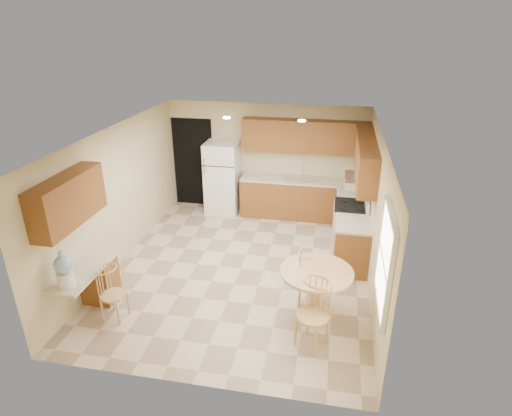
% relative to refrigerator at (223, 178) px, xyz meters
% --- Properties ---
extents(floor, '(5.50, 5.50, 0.00)m').
position_rel_refrigerator_xyz_m(floor, '(0.95, -2.40, -0.83)').
color(floor, beige).
rests_on(floor, ground).
extents(ceiling, '(4.50, 5.50, 0.02)m').
position_rel_refrigerator_xyz_m(ceiling, '(0.95, -2.40, 1.67)').
color(ceiling, white).
rests_on(ceiling, wall_back).
extents(wall_back, '(4.50, 0.02, 2.50)m').
position_rel_refrigerator_xyz_m(wall_back, '(0.95, 0.35, 0.42)').
color(wall_back, beige).
rests_on(wall_back, floor).
extents(wall_front, '(4.50, 0.02, 2.50)m').
position_rel_refrigerator_xyz_m(wall_front, '(0.95, -5.15, 0.42)').
color(wall_front, beige).
rests_on(wall_front, floor).
extents(wall_left, '(0.02, 5.50, 2.50)m').
position_rel_refrigerator_xyz_m(wall_left, '(-1.30, -2.40, 0.42)').
color(wall_left, beige).
rests_on(wall_left, floor).
extents(wall_right, '(0.02, 5.50, 2.50)m').
position_rel_refrigerator_xyz_m(wall_right, '(3.20, -2.40, 0.42)').
color(wall_right, beige).
rests_on(wall_right, floor).
extents(doorway, '(0.90, 0.02, 2.10)m').
position_rel_refrigerator_xyz_m(doorway, '(-0.80, 0.34, 0.22)').
color(doorway, black).
rests_on(doorway, floor).
extents(base_cab_back, '(2.75, 0.60, 0.87)m').
position_rel_refrigerator_xyz_m(base_cab_back, '(1.83, 0.05, -0.40)').
color(base_cab_back, brown).
rests_on(base_cab_back, floor).
extents(counter_back, '(2.75, 0.63, 0.04)m').
position_rel_refrigerator_xyz_m(counter_back, '(1.83, 0.05, 0.06)').
color(counter_back, beige).
rests_on(counter_back, base_cab_back).
extents(base_cab_right_a, '(0.60, 0.59, 0.87)m').
position_rel_refrigerator_xyz_m(base_cab_right_a, '(2.90, -0.54, -0.40)').
color(base_cab_right_a, brown).
rests_on(base_cab_right_a, floor).
extents(counter_right_a, '(0.63, 0.59, 0.04)m').
position_rel_refrigerator_xyz_m(counter_right_a, '(2.90, -0.54, 0.06)').
color(counter_right_a, beige).
rests_on(counter_right_a, base_cab_right_a).
extents(base_cab_right_b, '(0.60, 0.80, 0.87)m').
position_rel_refrigerator_xyz_m(base_cab_right_b, '(2.90, -2.00, -0.40)').
color(base_cab_right_b, brown).
rests_on(base_cab_right_b, floor).
extents(counter_right_b, '(0.63, 0.80, 0.04)m').
position_rel_refrigerator_xyz_m(counter_right_b, '(2.90, -2.00, 0.06)').
color(counter_right_b, beige).
rests_on(counter_right_b, base_cab_right_b).
extents(upper_cab_back, '(2.75, 0.33, 0.70)m').
position_rel_refrigerator_xyz_m(upper_cab_back, '(1.83, 0.19, 1.02)').
color(upper_cab_back, brown).
rests_on(upper_cab_back, wall_back).
extents(upper_cab_right, '(0.33, 2.42, 0.70)m').
position_rel_refrigerator_xyz_m(upper_cab_right, '(3.04, -1.19, 1.02)').
color(upper_cab_right, brown).
rests_on(upper_cab_right, wall_right).
extents(upper_cab_left, '(0.33, 1.40, 0.70)m').
position_rel_refrigerator_xyz_m(upper_cab_left, '(-1.13, -4.00, 1.02)').
color(upper_cab_left, brown).
rests_on(upper_cab_left, wall_left).
extents(sink, '(0.78, 0.44, 0.01)m').
position_rel_refrigerator_xyz_m(sink, '(1.80, 0.05, 0.08)').
color(sink, silver).
rests_on(sink, counter_back).
extents(range_hood, '(0.50, 0.76, 0.14)m').
position_rel_refrigerator_xyz_m(range_hood, '(2.95, -1.22, 0.59)').
color(range_hood, silver).
rests_on(range_hood, upper_cab_right).
extents(desk_pedestal, '(0.48, 0.42, 0.72)m').
position_rel_refrigerator_xyz_m(desk_pedestal, '(-1.05, -3.72, -0.47)').
color(desk_pedestal, brown).
rests_on(desk_pedestal, floor).
extents(desk_top, '(0.50, 1.20, 0.04)m').
position_rel_refrigerator_xyz_m(desk_top, '(-1.05, -4.10, -0.08)').
color(desk_top, beige).
rests_on(desk_top, desk_pedestal).
extents(window, '(0.06, 1.12, 1.30)m').
position_rel_refrigerator_xyz_m(window, '(3.18, -4.25, 0.67)').
color(window, white).
rests_on(window, wall_right).
extents(can_light_a, '(0.14, 0.14, 0.02)m').
position_rel_refrigerator_xyz_m(can_light_a, '(0.45, -1.20, 1.65)').
color(can_light_a, white).
rests_on(can_light_a, ceiling).
extents(can_light_b, '(0.14, 0.14, 0.02)m').
position_rel_refrigerator_xyz_m(can_light_b, '(1.85, -1.20, 1.65)').
color(can_light_b, white).
rests_on(can_light_b, ceiling).
extents(refrigerator, '(0.73, 0.72, 1.66)m').
position_rel_refrigerator_xyz_m(refrigerator, '(0.00, 0.00, 0.00)').
color(refrigerator, white).
rests_on(refrigerator, floor).
extents(stove, '(0.65, 0.76, 1.09)m').
position_rel_refrigerator_xyz_m(stove, '(2.88, -1.22, -0.36)').
color(stove, white).
rests_on(stove, floor).
extents(dining_table, '(1.08, 1.08, 0.80)m').
position_rel_refrigerator_xyz_m(dining_table, '(2.35, -3.50, -0.31)').
color(dining_table, tan).
rests_on(dining_table, floor).
extents(chair_table_a, '(0.42, 0.54, 0.94)m').
position_rel_refrigerator_xyz_m(chair_table_a, '(2.25, -3.34, -0.26)').
color(chair_table_a, tan).
rests_on(chair_table_a, floor).
extents(chair_table_b, '(0.44, 0.51, 1.00)m').
position_rel_refrigerator_xyz_m(chair_table_b, '(2.35, -4.25, -0.22)').
color(chair_table_b, tan).
rests_on(chair_table_b, floor).
extents(chair_desk, '(0.38, 0.49, 0.85)m').
position_rel_refrigerator_xyz_m(chair_desk, '(-0.60, -4.20, -0.31)').
color(chair_desk, tan).
rests_on(chair_desk, floor).
extents(water_crock, '(0.26, 0.26, 0.54)m').
position_rel_refrigerator_xyz_m(water_crock, '(-1.05, -4.48, 0.18)').
color(water_crock, white).
rests_on(water_crock, desk_top).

